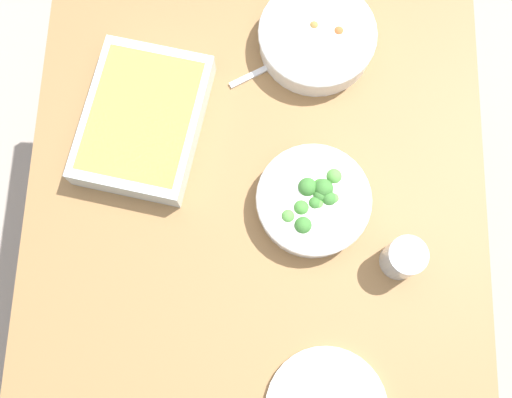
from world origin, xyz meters
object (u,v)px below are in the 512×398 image
stew_bowl (317,37)px  baking_dish (143,120)px  drink_cup (403,258)px  broccoli_bowl (313,201)px  spoon_by_stew (279,62)px

stew_bowl → baking_dish: same height
drink_cup → broccoli_bowl: bearing=57.3°
baking_dish → drink_cup: (-0.26, -0.50, 0.00)m
broccoli_bowl → spoon_by_stew: bearing=13.2°
broccoli_bowl → stew_bowl: bearing=-0.7°
spoon_by_stew → baking_dish: bearing=119.1°
broccoli_bowl → drink_cup: bearing=-122.7°
baking_dish → spoon_by_stew: bearing=-60.9°
drink_cup → spoon_by_stew: drink_cup is taller
baking_dish → spoon_by_stew: size_ratio=2.08×
stew_bowl → drink_cup: bearing=-160.3°
stew_bowl → spoon_by_stew: (-0.04, 0.07, -0.03)m
baking_dish → drink_cup: bearing=-117.3°
stew_bowl → spoon_by_stew: 0.09m
baking_dish → spoon_by_stew: (0.15, -0.27, -0.03)m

